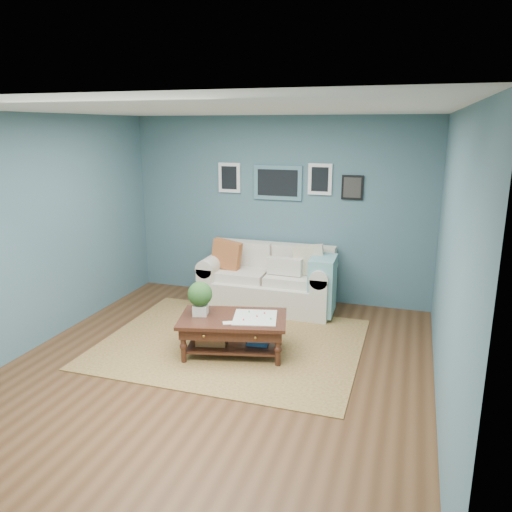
% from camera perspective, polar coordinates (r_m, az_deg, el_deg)
% --- Properties ---
extents(room_shell, '(5.00, 5.02, 2.70)m').
position_cam_1_polar(room_shell, '(5.14, -4.60, 1.20)').
color(room_shell, brown).
rests_on(room_shell, ground).
extents(area_rug, '(3.05, 2.44, 0.01)m').
position_cam_1_polar(area_rug, '(6.13, -2.81, -9.89)').
color(area_rug, brown).
rests_on(area_rug, ground).
extents(loveseat, '(1.92, 0.87, 0.98)m').
position_cam_1_polar(loveseat, '(7.17, 2.07, -2.81)').
color(loveseat, beige).
rests_on(loveseat, ground).
extents(coffee_table, '(1.33, 0.96, 0.84)m').
position_cam_1_polar(coffee_table, '(5.74, -3.27, -7.67)').
color(coffee_table, '#381912').
rests_on(coffee_table, ground).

